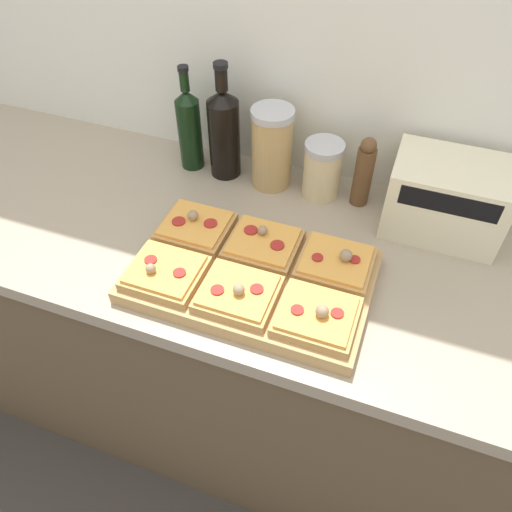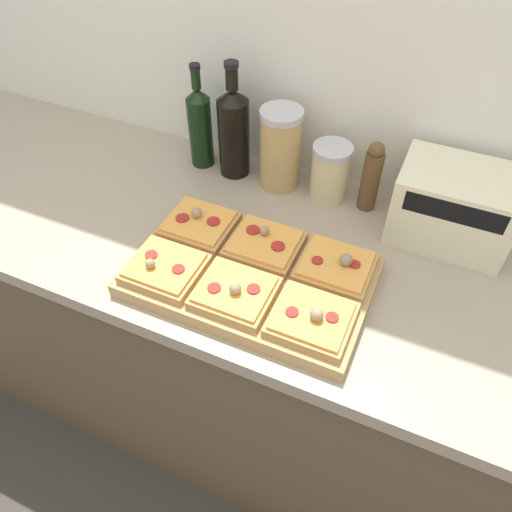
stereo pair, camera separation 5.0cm
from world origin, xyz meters
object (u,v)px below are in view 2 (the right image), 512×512
(pepper_mill, at_px, (371,177))
(cutting_board, at_px, (251,276))
(olive_oil_bottle, at_px, (200,126))
(grain_jar_short, at_px, (330,172))
(grain_jar_tall, at_px, (280,149))
(wine_bottle, at_px, (234,131))
(toaster_oven, at_px, (454,206))

(pepper_mill, bearing_deg, cutting_board, -114.67)
(olive_oil_bottle, height_order, pepper_mill, olive_oil_bottle)
(grain_jar_short, bearing_deg, olive_oil_bottle, 180.00)
(cutting_board, height_order, grain_jar_tall, grain_jar_tall)
(cutting_board, bearing_deg, wine_bottle, 120.40)
(cutting_board, xyz_separation_m, grain_jar_tall, (-0.08, 0.36, 0.09))
(olive_oil_bottle, height_order, wine_bottle, wine_bottle)
(olive_oil_bottle, height_order, grain_jar_tall, olive_oil_bottle)
(grain_jar_tall, height_order, toaster_oven, grain_jar_tall)
(cutting_board, xyz_separation_m, grain_jar_short, (0.06, 0.36, 0.06))
(wine_bottle, bearing_deg, cutting_board, -59.60)
(toaster_oven, bearing_deg, olive_oil_bottle, 177.68)
(cutting_board, distance_m, olive_oil_bottle, 0.49)
(toaster_oven, bearing_deg, grain_jar_tall, 176.47)
(grain_jar_tall, xyz_separation_m, pepper_mill, (0.24, 0.00, -0.02))
(grain_jar_short, bearing_deg, cutting_board, -99.55)
(wine_bottle, distance_m, toaster_oven, 0.58)
(grain_jar_tall, xyz_separation_m, grain_jar_short, (0.14, 0.00, -0.03))
(cutting_board, distance_m, pepper_mill, 0.41)
(pepper_mill, bearing_deg, grain_jar_tall, 180.00)
(wine_bottle, relative_size, grain_jar_tall, 1.44)
(olive_oil_bottle, relative_size, grain_jar_short, 1.90)
(olive_oil_bottle, bearing_deg, wine_bottle, 0.00)
(grain_jar_short, relative_size, toaster_oven, 0.52)
(wine_bottle, xyz_separation_m, grain_jar_tall, (0.13, 0.00, -0.02))
(grain_jar_short, height_order, pepper_mill, pepper_mill)
(cutting_board, relative_size, olive_oil_bottle, 1.80)
(grain_jar_tall, relative_size, toaster_oven, 0.75)
(olive_oil_bottle, bearing_deg, grain_jar_tall, 0.00)
(cutting_board, relative_size, grain_jar_tall, 2.39)
(olive_oil_bottle, distance_m, grain_jar_tall, 0.24)
(cutting_board, xyz_separation_m, toaster_oven, (0.37, 0.33, 0.07))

